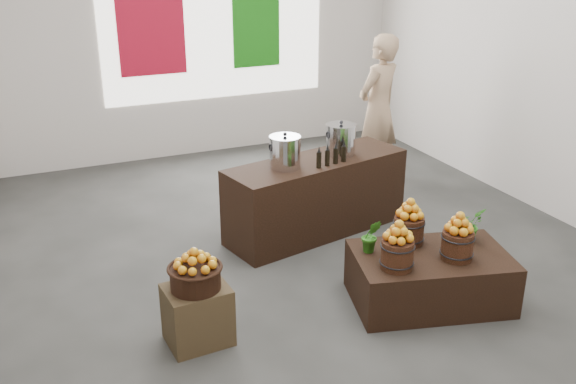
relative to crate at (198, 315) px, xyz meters
name	(u,v)px	position (x,y,z in m)	size (l,w,h in m)	color
ground	(300,251)	(1.37, 1.08, -0.24)	(7.00, 7.00, 0.00)	#3E3E3B
back_wall	(193,12)	(1.37, 4.58, 1.76)	(6.00, 0.04, 4.00)	beige
back_opening	(215,11)	(1.67, 4.56, 1.76)	(3.20, 0.02, 2.40)	white
deco_red_left	(151,22)	(0.77, 4.55, 1.66)	(0.90, 0.04, 1.40)	#A40C23
deco_green_right	(256,31)	(2.27, 4.55, 1.46)	(0.70, 0.04, 1.00)	#156E11
crate	(198,315)	(0.00, 0.00, 0.00)	(0.48, 0.39, 0.48)	#503C25
wicker_basket	(195,278)	(0.00, 0.00, 0.33)	(0.38, 0.38, 0.17)	black
apples_in_basket	(194,258)	(0.00, 0.00, 0.49)	(0.30, 0.30, 0.16)	#930405
display_table	(430,278)	(2.01, -0.23, -0.01)	(1.32, 0.81, 0.46)	black
apple_bucket_front_left	(397,254)	(1.60, -0.31, 0.34)	(0.26, 0.26, 0.24)	#3D1A10
apples_in_bucket_front_left	(399,231)	(1.60, -0.31, 0.55)	(0.20, 0.20, 0.18)	#930405
apple_bucket_front_right	(457,245)	(2.15, -0.37, 0.34)	(0.26, 0.26, 0.24)	#3D1A10
apples_in_bucket_front_right	(460,222)	(2.15, -0.37, 0.55)	(0.20, 0.20, 0.18)	#930405
apple_bucket_rear	(409,230)	(1.94, 0.04, 0.34)	(0.26, 0.26, 0.24)	#3D1A10
apples_in_bucket_rear	(410,208)	(1.94, 0.04, 0.55)	(0.20, 0.20, 0.18)	#930405
herb_garnish_right	(468,224)	(2.46, -0.11, 0.36)	(0.26, 0.23, 0.29)	#226014
herb_garnish_left	(371,236)	(1.55, 0.03, 0.37)	(0.17, 0.13, 0.30)	#226014
counter	(316,196)	(1.73, 1.45, 0.17)	(1.99, 0.63, 0.81)	black
stock_pot_left	(285,153)	(1.33, 1.36, 0.73)	(0.31, 0.31, 0.31)	silver
stock_pot_center	(341,140)	(2.04, 1.51, 0.73)	(0.31, 0.31, 0.31)	silver
oil_cruets	(329,154)	(1.77, 1.25, 0.69)	(0.29, 0.05, 0.23)	black
shopper	(378,109)	(3.16, 2.60, 0.70)	(0.68, 0.45, 1.87)	tan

